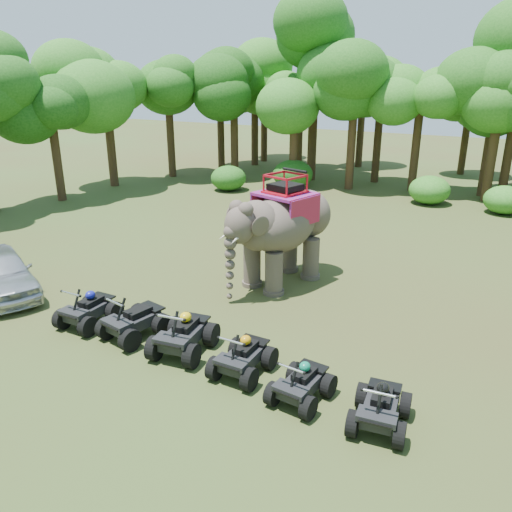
{
  "coord_description": "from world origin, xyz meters",
  "views": [
    {
      "loc": [
        7.06,
        -11.18,
        7.09
      ],
      "look_at": [
        0.0,
        1.2,
        1.9
      ],
      "focal_mm": 35.0,
      "sensor_mm": 36.0,
      "label": 1
    }
  ],
  "objects": [
    {
      "name": "tree_32",
      "position": [
        -5.92,
        28.51,
        4.17
      ],
      "size": [
        5.84,
        5.84,
        8.35
      ],
      "primitive_type": null,
      "color": "#195114",
      "rests_on": "ground"
    },
    {
      "name": "tree_0",
      "position": [
        0.0,
        21.63,
        3.71
      ],
      "size": [
        5.2,
        5.2,
        7.42
      ],
      "primitive_type": null,
      "color": "#195114",
      "rests_on": "ground"
    },
    {
      "name": "parked_car",
      "position": [
        -8.27,
        -1.82,
        0.77
      ],
      "size": [
        4.89,
        3.53,
        1.55
      ],
      "primitive_type": "imported",
      "rotation": [
        0.0,
        0.0,
        1.15
      ],
      "color": "silver",
      "rests_on": "ground"
    },
    {
      "name": "tree_44",
      "position": [
        -9.52,
        24.64,
        3.78
      ],
      "size": [
        5.29,
        5.29,
        7.55
      ],
      "primitive_type": null,
      "color": "#195114",
      "rests_on": "ground"
    },
    {
      "name": "tree_27",
      "position": [
        -16.55,
        17.73,
        4.03
      ],
      "size": [
        5.65,
        5.65,
        8.06
      ],
      "primitive_type": null,
      "color": "#195114",
      "rests_on": "ground"
    },
    {
      "name": "tree_35",
      "position": [
        -14.01,
        27.18,
        4.19
      ],
      "size": [
        5.86,
        5.86,
        8.38
      ],
      "primitive_type": null,
      "color": "#195114",
      "rests_on": "ground"
    },
    {
      "name": "atv_0",
      "position": [
        -3.97,
        -1.98,
        0.63
      ],
      "size": [
        1.32,
        1.76,
        1.27
      ],
      "primitive_type": null,
      "rotation": [
        0.0,
        0.0,
        0.04
      ],
      "color": "black",
      "rests_on": "ground"
    },
    {
      "name": "atv_2",
      "position": [
        -0.5,
        -1.85,
        0.68
      ],
      "size": [
        1.63,
        2.04,
        1.37
      ],
      "primitive_type": null,
      "rotation": [
        0.0,
        0.0,
        0.16
      ],
      "color": "black",
      "rests_on": "ground"
    },
    {
      "name": "tree_34",
      "position": [
        -7.14,
        21.68,
        5.44
      ],
      "size": [
        7.61,
        7.61,
        10.88
      ],
      "primitive_type": null,
      "color": "#195114",
      "rests_on": "ground"
    },
    {
      "name": "tree_25",
      "position": [
        -17.58,
        8.51,
        3.41
      ],
      "size": [
        4.78,
        4.78,
        6.82
      ],
      "primitive_type": null,
      "color": "#195114",
      "rests_on": "ground"
    },
    {
      "name": "atv_1",
      "position": [
        -2.25,
        -1.86,
        0.66
      ],
      "size": [
        1.57,
        1.97,
        1.33
      ],
      "primitive_type": null,
      "rotation": [
        0.0,
        0.0,
        -0.16
      ],
      "color": "black",
      "rests_on": "ground"
    },
    {
      "name": "tree_40",
      "position": [
        1.88,
        29.22,
        3.61
      ],
      "size": [
        5.05,
        5.05,
        7.21
      ],
      "primitive_type": null,
      "color": "#195114",
      "rests_on": "ground"
    },
    {
      "name": "atv_3",
      "position": [
        1.42,
        -1.95,
        0.61
      ],
      "size": [
        1.23,
        1.67,
        1.22
      ],
      "primitive_type": null,
      "rotation": [
        0.0,
        0.0,
        0.02
      ],
      "color": "black",
      "rests_on": "ground"
    },
    {
      "name": "tree_41",
      "position": [
        4.52,
        20.84,
        3.82
      ],
      "size": [
        5.34,
        5.34,
        7.63
      ],
      "primitive_type": null,
      "color": "#195114",
      "rests_on": "ground"
    },
    {
      "name": "tree_29",
      "position": [
        -7.1,
        18.55,
        3.48
      ],
      "size": [
        4.88,
        4.88,
        6.97
      ],
      "primitive_type": null,
      "color": "#195114",
      "rests_on": "ground"
    },
    {
      "name": "tree_31",
      "position": [
        -2.92,
        23.14,
        3.66
      ],
      "size": [
        5.12,
        5.12,
        7.31
      ],
      "primitive_type": null,
      "color": "#195114",
      "rests_on": "ground"
    },
    {
      "name": "tree_33",
      "position": [
        5.3,
        21.84,
        3.59
      ],
      "size": [
        5.02,
        5.02,
        7.17
      ],
      "primitive_type": null,
      "color": "#195114",
      "rests_on": "ground"
    },
    {
      "name": "elephant",
      "position": [
        -0.44,
        3.85,
        2.0
      ],
      "size": [
        3.25,
        5.15,
        4.01
      ],
      "primitive_type": null,
      "rotation": [
        0.0,
        0.0,
        -0.26
      ],
      "color": "#4A3E36",
      "rests_on": "ground"
    },
    {
      "name": "tree_1",
      "position": [
        4.17,
        22.29,
        4.79
      ],
      "size": [
        6.7,
        6.7,
        9.58
      ],
      "primitive_type": null,
      "color": "#195114",
      "rests_on": "ground"
    },
    {
      "name": "tree_38",
      "position": [
        -14.85,
        21.74,
        3.77
      ],
      "size": [
        5.28,
        5.28,
        7.55
      ],
      "primitive_type": null,
      "color": "#195114",
      "rests_on": "ground"
    },
    {
      "name": "tree_37",
      "position": [
        -13.75,
        25.11,
        4.55
      ],
      "size": [
        6.37,
        6.37,
        9.1
      ],
      "primitive_type": null,
      "color": "#195114",
      "rests_on": "ground"
    },
    {
      "name": "atv_5",
      "position": [
        4.98,
        -2.2,
        0.6
      ],
      "size": [
        1.38,
        1.75,
        1.19
      ],
      "primitive_type": null,
      "rotation": [
        0.0,
        0.0,
        0.13
      ],
      "color": "black",
      "rests_on": "ground"
    },
    {
      "name": "tree_26",
      "position": [
        -17.87,
        13.14,
        4.42
      ],
      "size": [
        6.18,
        6.18,
        8.83
      ],
      "primitive_type": null,
      "color": "#195114",
      "rests_on": "ground"
    },
    {
      "name": "atv_4",
      "position": [
        3.15,
        -2.22,
        0.57
      ],
      "size": [
        1.24,
        1.62,
        1.14
      ],
      "primitive_type": null,
      "rotation": [
        0.0,
        0.0,
        -0.07
      ],
      "color": "black",
      "rests_on": "ground"
    },
    {
      "name": "ground",
      "position": [
        0.0,
        0.0,
        0.0
      ],
      "size": [
        110.0,
        110.0,
        0.0
      ],
      "primitive_type": "plane",
      "color": "#47381E",
      "rests_on": "ground"
    },
    {
      "name": "tree_30",
      "position": [
        -3.71,
        20.06,
        3.83
      ],
      "size": [
        5.36,
        5.36,
        7.66
      ],
      "primitive_type": null,
      "color": "#195114",
      "rests_on": "ground"
    },
    {
      "name": "tree_28",
      "position": [
        -12.45,
        19.89,
        4.19
      ],
      "size": [
        5.86,
        5.86,
        8.37
      ],
      "primitive_type": null,
      "color": "#195114",
      "rests_on": "ground"
    }
  ]
}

